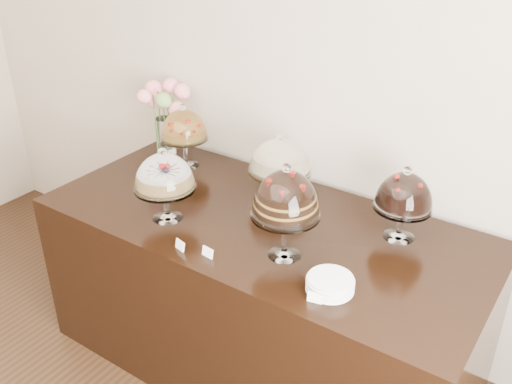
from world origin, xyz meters
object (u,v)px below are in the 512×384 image
Objects in this scene: cake_stand_sugar_sponge at (164,175)px; display_counter at (261,294)px; cake_stand_fruit_tart at (184,127)px; cake_stand_dark_choco at (404,194)px; cake_stand_cheesecake at (280,159)px; flower_vase at (165,108)px; plate_stack at (330,284)px; cake_stand_choco_layer at (286,198)px.

display_counter is at bearing 30.77° from cake_stand_sugar_sponge.
cake_stand_dark_choco is at bearing -1.37° from cake_stand_fruit_tart.
cake_stand_sugar_sponge is 0.59m from cake_stand_cheesecake.
plate_stack is at bearing -24.14° from flower_vase.
cake_stand_dark_choco is at bearing 25.47° from cake_stand_sugar_sponge.
cake_stand_choco_layer is 1.29m from flower_vase.
flower_vase is (-0.87, 0.11, 0.06)m from cake_stand_cheesecake.
display_counter is 0.77m from plate_stack.
cake_stand_sugar_sponge is 0.87× the size of flower_vase.
cake_stand_fruit_tart is 1.98× the size of plate_stack.
cake_stand_choco_layer reaches higher than cake_stand_sugar_sponge.
plate_stack is at bearing -98.04° from cake_stand_dark_choco.
cake_stand_fruit_tart reaches higher than display_counter.
cake_stand_cheesecake is at bearing 55.20° from cake_stand_sugar_sponge.
cake_stand_choco_layer is at bearing -24.80° from flower_vase.
cake_stand_sugar_sponge is 0.60m from cake_stand_fruit_tart.
cake_stand_sugar_sponge is at bearing -149.23° from display_counter.
plate_stack is at bearing -3.68° from cake_stand_sugar_sponge.
cake_stand_sugar_sponge is 1.05× the size of cake_stand_cheesecake.
cake_stand_choco_layer reaches higher than cake_stand_dark_choco.
cake_stand_cheesecake is (-0.06, 0.25, 0.67)m from display_counter.
flower_vase is (-1.53, 0.12, 0.06)m from cake_stand_dark_choco.
flower_vase reaches higher than cake_stand_dark_choco.
cake_stand_fruit_tart is at bearing 154.48° from cake_stand_choco_layer.
cake_stand_cheesecake is at bearing 124.68° from cake_stand_choco_layer.
cake_stand_fruit_tart is 1.38m from plate_stack.
cake_stand_fruit_tart is at bearing 159.13° from display_counter.
display_counter is 1.23m from flower_vase.
cake_stand_sugar_sponge is 1.04× the size of cake_stand_dark_choco.
cake_stand_fruit_tart reaches higher than plate_stack.
cake_stand_choco_layer is at bearing -37.21° from display_counter.
cake_stand_dark_choco is (0.36, 0.42, -0.06)m from cake_stand_choco_layer.
flower_vase is (-1.17, 0.54, -0.01)m from cake_stand_choco_layer.
cake_stand_sugar_sponge reaches higher than cake_stand_dark_choco.
cake_stand_sugar_sponge is at bearing -175.37° from cake_stand_choco_layer.
cake_stand_fruit_tart reaches higher than cake_stand_dark_choco.
cake_stand_choco_layer is (0.64, 0.05, 0.05)m from cake_stand_sugar_sponge.
cake_stand_dark_choco is at bearing -4.37° from flower_vase.
flower_vase is at bearing 155.86° from plate_stack.
flower_vase is at bearing 173.07° from cake_stand_cheesecake.
cake_stand_dark_choco reaches higher than cake_stand_cheesecake.
display_counter is at bearing -21.02° from flower_vase.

